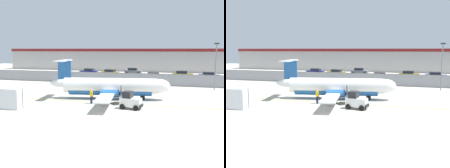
% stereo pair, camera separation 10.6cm
% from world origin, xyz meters
% --- Properties ---
extents(ground_plane, '(140.00, 140.00, 0.01)m').
position_xyz_m(ground_plane, '(0.00, 2.00, 0.00)').
color(ground_plane, '#B7B2A3').
extents(perimeter_fence, '(98.00, 0.10, 2.10)m').
position_xyz_m(perimeter_fence, '(0.00, 18.00, 1.12)').
color(perimeter_fence, gray).
rests_on(perimeter_fence, ground).
extents(parking_lot_strip, '(98.00, 17.00, 0.12)m').
position_xyz_m(parking_lot_strip, '(0.00, 29.50, 0.06)').
color(parking_lot_strip, '#38383A').
rests_on(parking_lot_strip, ground).
extents(background_building, '(91.00, 8.10, 6.50)m').
position_xyz_m(background_building, '(0.00, 47.99, 3.26)').
color(background_building, '#BCB7B2').
rests_on(background_building, ground).
extents(commuter_airplane, '(15.33, 16.05, 4.92)m').
position_xyz_m(commuter_airplane, '(-0.83, 4.40, 1.60)').
color(commuter_airplane, white).
rests_on(commuter_airplane, ground).
extents(baggage_tug, '(2.47, 1.67, 1.88)m').
position_xyz_m(baggage_tug, '(2.45, -0.14, 0.86)').
color(baggage_tug, silver).
rests_on(baggage_tug, ground).
extents(ground_crew_worker, '(0.48, 0.48, 1.70)m').
position_xyz_m(ground_crew_worker, '(-2.44, 1.18, 0.95)').
color(ground_crew_worker, '#191E4C').
rests_on(ground_crew_worker, ground).
extents(cargo_container, '(2.49, 2.11, 2.20)m').
position_xyz_m(cargo_container, '(-9.85, -3.13, 1.10)').
color(cargo_container, silver).
rests_on(cargo_container, ground).
extents(traffic_cone_near_left, '(0.36, 0.36, 0.64)m').
position_xyz_m(traffic_cone_near_left, '(-3.32, 3.99, 0.31)').
color(traffic_cone_near_left, orange).
rests_on(traffic_cone_near_left, ground).
extents(traffic_cone_near_right, '(0.36, 0.36, 0.64)m').
position_xyz_m(traffic_cone_near_right, '(-4.64, 7.09, 0.31)').
color(traffic_cone_near_right, orange).
rests_on(traffic_cone_near_right, ground).
extents(parked_car_0, '(4.24, 2.09, 1.58)m').
position_xyz_m(parked_car_0, '(-14.09, 31.14, 0.89)').
color(parked_car_0, navy).
rests_on(parked_car_0, parking_lot_strip).
extents(parked_car_1, '(4.38, 2.41, 1.58)m').
position_xyz_m(parked_car_1, '(-8.50, 29.91, 0.89)').
color(parked_car_1, '#B28C19').
rests_on(parked_car_1, parking_lot_strip).
extents(parked_car_2, '(4.24, 2.08, 1.58)m').
position_xyz_m(parked_car_2, '(-4.01, 35.65, 0.89)').
color(parked_car_2, gray).
rests_on(parked_car_2, parking_lot_strip).
extents(parked_car_3, '(4.28, 2.16, 1.58)m').
position_xyz_m(parked_car_3, '(2.32, 24.73, 0.89)').
color(parked_car_3, '#B28C19').
rests_on(parked_car_3, parking_lot_strip).
extents(parked_car_4, '(4.35, 2.33, 1.58)m').
position_xyz_m(parked_car_4, '(7.86, 30.13, 0.89)').
color(parked_car_4, '#B28C19').
rests_on(parked_car_4, parking_lot_strip).
extents(parked_car_5, '(4.35, 2.34, 1.58)m').
position_xyz_m(parked_car_5, '(13.11, 28.72, 0.89)').
color(parked_car_5, navy).
rests_on(parked_car_5, parking_lot_strip).
extents(apron_light_pole, '(0.70, 0.30, 7.27)m').
position_xyz_m(apron_light_pole, '(12.56, 15.12, 4.30)').
color(apron_light_pole, slate).
rests_on(apron_light_pole, ground).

